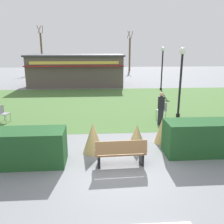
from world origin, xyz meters
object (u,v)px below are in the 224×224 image
Objects in this scene: trash_bin at (3,149)px; cafe_chair_west at (3,112)px; cafe_chair_east at (162,109)px; person_strolling at (161,108)px; parked_car_west_slot at (66,71)px; lamppost_mid at (181,74)px; tree_left_bg at (42,52)px; tree_right_bg at (130,54)px; park_bench at (121,152)px; lamppost_far at (162,63)px; food_kiosk at (76,70)px.

trash_bin reaches higher than cafe_chair_west.
person_strolling is (-0.41, -1.19, 0.33)m from cafe_chair_east.
person_strolling is (6.48, 3.69, 0.39)m from trash_bin.
trash_bin is 0.22× the size of parked_car_west_slot.
tree_left_bg is at bearing 116.58° from lamppost_mid.
tree_left_bg is at bearing 126.91° from parked_car_west_slot.
trash_bin reaches higher than cafe_chair_east.
parked_car_west_slot is 0.69× the size of tree_right_bg.
cafe_chair_east is 28.62m from tree_left_bg.
person_strolling reaches higher than cafe_chair_west.
cafe_chair_east is at bearing 61.94° from park_bench.
lamppost_far is 0.56× the size of tree_left_bg.
lamppost_far reaches higher than cafe_chair_east.
tree_left_bg is (-4.24, 5.65, 2.44)m from parked_car_west_slot.
person_strolling is at bearing -7.15° from cafe_chair_west.
trash_bin is at bearing -105.58° from tree_right_bg.
parked_car_west_slot reaches higher than park_bench.
lamppost_far is 22.31m from tree_left_bg.
trash_bin is 1.06× the size of cafe_chair_west.
parked_car_west_slot is (-7.67, 20.26, 0.12)m from cafe_chair_east.
lamppost_far is at bearing -149.52° from person_strolling.
lamppost_mid is at bearing -61.12° from food_kiosk.
cafe_chair_west is at bearing -103.66° from food_kiosk.
person_strolling is at bearing -68.62° from food_kiosk.
parked_car_west_slot is (-4.77, 25.68, 0.16)m from park_bench.
park_bench is at bearing -81.15° from food_kiosk.
parked_car_west_slot reaches higher than trash_bin.
lamppost_far is 15.36m from parked_car_west_slot.
parked_car_west_slot reaches higher than cafe_chair_west.
lamppost_mid is 9.78m from cafe_chair_west.
lamppost_mid is 2.27× the size of person_strolling.
park_bench is at bearing -98.41° from tree_right_bg.
cafe_chair_east is (-0.98, -0.15, -1.91)m from lamppost_mid.
cafe_chair_west is 0.53× the size of person_strolling.
trash_bin is at bearing -124.05° from lamppost_far.
park_bench is 17.79m from food_kiosk.
food_kiosk is at bearing -112.88° from person_strolling.
lamppost_mid is 8.64m from lamppost_far.
tree_right_bg reaches higher than lamppost_mid.
cafe_chair_east is 0.13× the size of tree_left_bg.
food_kiosk is 12.68m from cafe_chair_west.
lamppost_mid is 21.95m from parked_car_west_slot.
lamppost_mid is 0.41× the size of food_kiosk.
trash_bin is 17.08m from food_kiosk.
cafe_chair_west is at bearing -111.47° from tree_right_bg.
lamppost_mid is at bearing 1.88° from cafe_chair_west.
park_bench is 0.18× the size of food_kiosk.
tree_left_bg is (-14.19, 17.21, 0.64)m from lamppost_far.
food_kiosk reaches higher than cafe_chair_east.
food_kiosk is 16.05m from tree_right_bg.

